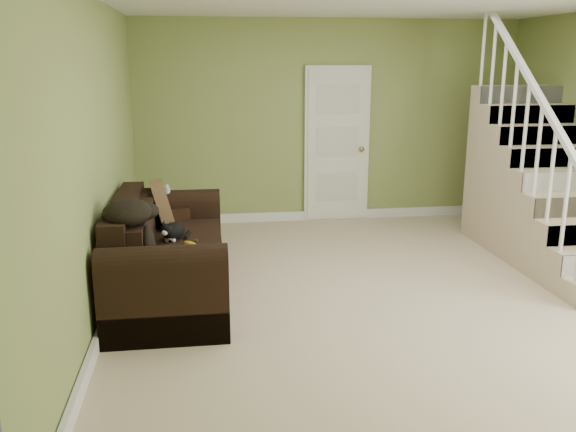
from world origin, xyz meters
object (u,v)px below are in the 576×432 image
object	(u,v)px
sofa	(165,258)
banana	(191,245)
cat	(174,231)
side_table	(163,233)

from	to	relation	value
sofa	banana	bearing A→B (deg)	-36.89
sofa	cat	xyz separation A→B (m)	(0.09, 0.10, 0.23)
cat	banana	xyz separation A→B (m)	(0.16, -0.29, -0.05)
sofa	side_table	world-z (taller)	sofa
side_table	sofa	bearing A→B (deg)	-85.38
side_table	banana	world-z (taller)	side_table
side_table	cat	size ratio (longest dim) A/B	1.83
side_table	banana	size ratio (longest dim) A/B	3.82
cat	side_table	bearing A→B (deg)	122.80
cat	banana	size ratio (longest dim) A/B	2.09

